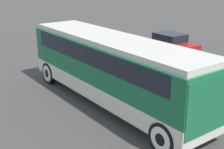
{
  "coord_description": "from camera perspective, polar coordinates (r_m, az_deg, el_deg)",
  "views": [
    {
      "loc": [
        10.73,
        -7.93,
        5.88
      ],
      "look_at": [
        0.0,
        0.0,
        1.4
      ],
      "focal_mm": 50.0,
      "sensor_mm": 36.0,
      "label": 1
    }
  ],
  "objects": [
    {
      "name": "ground_plane",
      "position": [
        14.58,
        0.0,
        -5.23
      ],
      "size": [
        120.0,
        120.0,
        0.0
      ],
      "primitive_type": "plane",
      "color": "#423F3D"
    },
    {
      "name": "parked_car_far",
      "position": [
        23.48,
        10.7,
        5.54
      ],
      "size": [
        4.05,
        1.94,
        1.48
      ],
      "color": "maroon",
      "rests_on": "ground_plane"
    },
    {
      "name": "tour_bus",
      "position": [
        13.86,
        0.24,
        1.8
      ],
      "size": [
        10.64,
        2.57,
        3.11
      ],
      "color": "silver",
      "rests_on": "ground_plane"
    }
  ]
}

